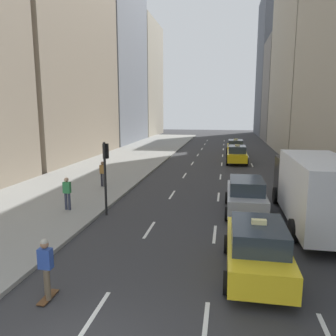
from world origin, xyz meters
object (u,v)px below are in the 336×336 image
at_px(taxi_third, 257,248).
at_px(pedestrian_mid_block, 67,192).
at_px(sedan_black_near, 246,195).
at_px(traffic_light_pole, 106,167).
at_px(taxi_lead, 237,154).
at_px(box_truck, 313,188).
at_px(pedestrian_far_walking, 103,173).
at_px(taxi_second, 235,147).
at_px(skateboarder, 46,266).

bearing_deg(taxi_third, pedestrian_mid_block, 151.23).
height_order(sedan_black_near, traffic_light_pole, traffic_light_pole).
distance_m(taxi_third, pedestrian_mid_block, 10.05).
bearing_deg(taxi_third, taxi_lead, 90.00).
bearing_deg(pedestrian_mid_block, box_truck, 1.44).
xyz_separation_m(sedan_black_near, pedestrian_far_walking, (-8.92, 3.64, 0.16)).
distance_m(taxi_lead, sedan_black_near, 15.54).
distance_m(taxi_second, taxi_third, 28.16).
bearing_deg(sedan_black_near, skateboarder, -123.20).
distance_m(taxi_third, sedan_black_near, 6.34).
bearing_deg(taxi_third, pedestrian_far_walking, 131.81).
xyz_separation_m(taxi_lead, sedan_black_near, (0.00, -15.54, 0.03)).
height_order(box_truck, pedestrian_mid_block, box_truck).
bearing_deg(pedestrian_far_walking, traffic_light_pole, -66.94).
relative_size(sedan_black_near, skateboarder, 2.64).
bearing_deg(taxi_lead, pedestrian_far_walking, -126.87).
xyz_separation_m(taxi_third, skateboarder, (-5.73, -2.41, 0.08)).
xyz_separation_m(sedan_black_near, pedestrian_mid_block, (-8.81, -1.50, 0.16)).
distance_m(taxi_second, skateboarder, 31.11).
bearing_deg(box_truck, sedan_black_near, 156.66).
bearing_deg(taxi_second, box_truck, -83.07).
height_order(taxi_lead, traffic_light_pole, traffic_light_pole).
xyz_separation_m(skateboarder, pedestrian_mid_block, (-3.08, 7.25, 0.10)).
height_order(box_truck, traffic_light_pole, traffic_light_pole).
relative_size(taxi_third, pedestrian_mid_block, 2.67).
bearing_deg(taxi_second, taxi_third, -90.00).
bearing_deg(box_truck, pedestrian_far_walking, 157.53).
height_order(taxi_lead, taxi_second, same).
bearing_deg(sedan_black_near, taxi_lead, 90.00).
bearing_deg(sedan_black_near, pedestrian_mid_block, -170.33).
height_order(skateboarder, pedestrian_mid_block, pedestrian_mid_block).
relative_size(pedestrian_far_walking, traffic_light_pole, 0.46).
height_order(box_truck, skateboarder, box_truck).
height_order(taxi_third, box_truck, box_truck).
distance_m(box_truck, pedestrian_far_walking, 12.70).
xyz_separation_m(taxi_lead, taxi_second, (0.00, 6.29, 0.00)).
bearing_deg(pedestrian_far_walking, box_truck, -22.47).
distance_m(taxi_second, pedestrian_mid_block, 24.94).
bearing_deg(skateboarder, box_truck, 41.50).
bearing_deg(skateboarder, taxi_lead, 76.74).
height_order(taxi_lead, pedestrian_mid_block, taxi_lead).
bearing_deg(skateboarder, taxi_second, 79.39).
relative_size(taxi_second, box_truck, 0.52).
relative_size(taxi_lead, pedestrian_far_walking, 2.67).
bearing_deg(pedestrian_mid_block, taxi_second, 69.32).
xyz_separation_m(pedestrian_mid_block, pedestrian_far_walking, (-0.12, 5.14, 0.00)).
distance_m(taxi_second, sedan_black_near, 21.83).
height_order(sedan_black_near, pedestrian_far_walking, pedestrian_far_walking).
bearing_deg(taxi_third, box_truck, 61.36).
bearing_deg(taxi_third, skateboarder, -157.14).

